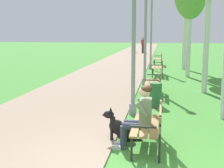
{
  "coord_description": "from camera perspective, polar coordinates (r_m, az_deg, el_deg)",
  "views": [
    {
      "loc": [
        0.71,
        -4.7,
        2.24
      ],
      "look_at": [
        -0.57,
        3.1,
        0.9
      ],
      "focal_mm": 49.65,
      "sensor_mm": 36.0,
      "label": 1
    }
  ],
  "objects": [
    {
      "name": "dog_black",
      "position": [
        6.46,
        1.52,
        -8.23
      ],
      "size": [
        0.83,
        0.33,
        0.71
      ],
      "color": "black",
      "rests_on": "ground"
    },
    {
      "name": "lamp_post_far",
      "position": [
        18.82,
        7.26,
        10.14
      ],
      "size": [
        0.24,
        0.24,
        4.73
      ],
      "color": "gray",
      "rests_on": "ground"
    },
    {
      "name": "paved_path",
      "position": [
        28.93,
        3.57,
        5.18
      ],
      "size": [
        3.93,
        60.0,
        0.04
      ],
      "primitive_type": "cube",
      "color": "gray",
      "rests_on": "ground"
    },
    {
      "name": "park_bench_far",
      "position": [
        16.0,
        8.6,
        3.3
      ],
      "size": [
        0.55,
        1.5,
        0.85
      ],
      "color": "olive",
      "rests_on": "ground"
    },
    {
      "name": "lamp_post_mid",
      "position": [
        12.96,
        6.18,
        9.85
      ],
      "size": [
        0.24,
        0.24,
        4.46
      ],
      "color": "gray",
      "rests_on": "ground"
    },
    {
      "name": "park_bench_mid",
      "position": [
        11.18,
        7.93,
        0.63
      ],
      "size": [
        0.55,
        1.5,
        0.85
      ],
      "color": "olive",
      "rests_on": "ground"
    },
    {
      "name": "lamp_post_near",
      "position": [
        8.27,
        4.01,
        8.12
      ],
      "size": [
        0.24,
        0.24,
        3.91
      ],
      "color": "gray",
      "rests_on": "ground"
    },
    {
      "name": "pedestrian_further_distant",
      "position": [
        32.57,
        5.7,
        7.09
      ],
      "size": [
        0.32,
        0.22,
        1.65
      ],
      "color": "#383842",
      "rests_on": "ground"
    },
    {
      "name": "park_bench_furthest",
      "position": [
        21.04,
        8.63,
        4.78
      ],
      "size": [
        0.55,
        1.5,
        0.85
      ],
      "color": "olive",
      "rests_on": "ground"
    },
    {
      "name": "park_bench_near",
      "position": [
        6.06,
        7.14,
        -7.02
      ],
      "size": [
        0.55,
        1.5,
        0.85
      ],
      "color": "olive",
      "rests_on": "ground"
    },
    {
      "name": "litter_bin",
      "position": [
        9.56,
        8.07,
        -1.88
      ],
      "size": [
        0.36,
        0.36,
        0.7
      ],
      "primitive_type": "cylinder",
      "color": "#2D6638",
      "rests_on": "ground"
    },
    {
      "name": "pedestrian_distant",
      "position": [
        34.72,
        3.96,
        7.26
      ],
      "size": [
        0.32,
        0.22,
        1.65
      ],
      "color": "#383842",
      "rests_on": "ground"
    },
    {
      "name": "person_seated_on_near_bench",
      "position": [
        5.94,
        5.13,
        -5.62
      ],
      "size": [
        0.74,
        0.49,
        1.25
      ],
      "color": "#33384C",
      "rests_on": "ground"
    }
  ]
}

